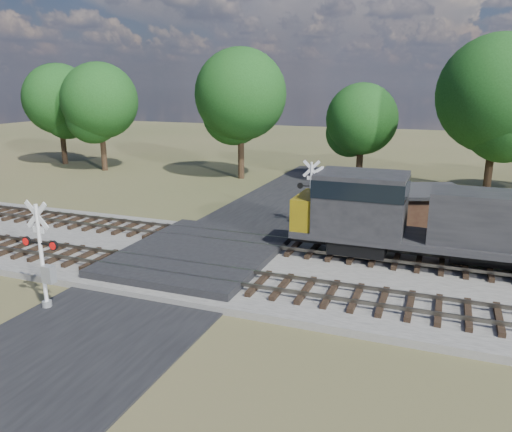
% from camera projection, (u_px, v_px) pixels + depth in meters
% --- Properties ---
extents(ground, '(160.00, 160.00, 0.00)m').
position_uv_depth(ground, '(196.00, 264.00, 23.87)').
color(ground, '#49512B').
rests_on(ground, ground).
extents(ballast_bed, '(140.00, 10.00, 0.30)m').
position_uv_depth(ballast_bed, '(414.00, 287.00, 20.81)').
color(ballast_bed, gray).
rests_on(ballast_bed, ground).
extents(road, '(7.00, 60.00, 0.08)m').
position_uv_depth(road, '(196.00, 263.00, 23.86)').
color(road, black).
rests_on(road, ground).
extents(crossing_panel, '(7.00, 9.00, 0.62)m').
position_uv_depth(crossing_panel, '(200.00, 255.00, 24.24)').
color(crossing_panel, '#262628').
rests_on(crossing_panel, ground).
extents(track_near, '(140.00, 2.60, 0.33)m').
position_uv_depth(track_near, '(239.00, 280.00, 20.88)').
color(track_near, black).
rests_on(track_near, ballast_bed).
extents(track_far, '(140.00, 2.60, 0.33)m').
position_uv_depth(track_far, '(278.00, 245.00, 25.39)').
color(track_far, black).
rests_on(track_far, ballast_bed).
extents(crossing_signal_near, '(1.71, 0.37, 4.25)m').
position_uv_depth(crossing_signal_near, '(44.00, 265.00, 18.67)').
color(crossing_signal_near, silver).
rests_on(crossing_signal_near, ground).
extents(crossing_signal_far, '(1.65, 0.36, 4.08)m').
position_uv_depth(crossing_signal_far, '(309.00, 200.00, 29.56)').
color(crossing_signal_far, silver).
rests_on(crossing_signal_far, ground).
extents(equipment_shed, '(5.34, 5.34, 2.80)m').
position_uv_depth(equipment_shed, '(426.00, 214.00, 27.50)').
color(equipment_shed, '#41241C').
rests_on(equipment_shed, ground).
extents(treeline, '(76.76, 11.33, 11.79)m').
position_uv_depth(treeline, '(399.00, 103.00, 38.52)').
color(treeline, black).
rests_on(treeline, ground).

